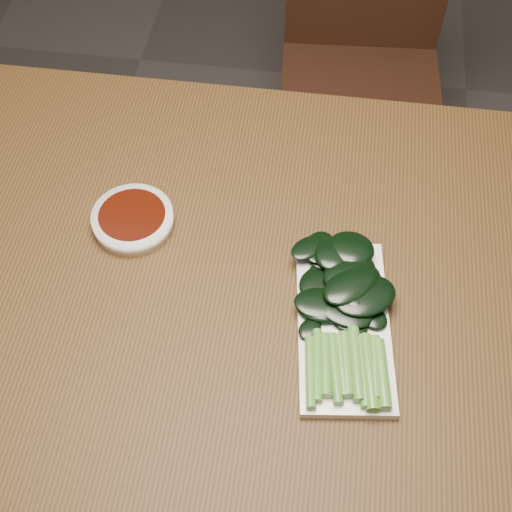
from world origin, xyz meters
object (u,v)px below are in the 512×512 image
(serving_plate, at_px, (343,325))
(chair_far, at_px, (362,58))
(sauce_bowl, at_px, (133,219))
(gai_lan, at_px, (345,304))
(table, at_px, (236,298))

(serving_plate, bearing_deg, chair_far, 89.14)
(sauce_bowl, xyz_separation_m, gai_lan, (0.33, -0.12, 0.01))
(chair_far, xyz_separation_m, sauce_bowl, (-0.34, -0.77, 0.28))
(chair_far, bearing_deg, serving_plate, -94.84)
(sauce_bowl, distance_m, gai_lan, 0.35)
(table, distance_m, sauce_bowl, 0.20)
(table, distance_m, gai_lan, 0.20)
(chair_far, height_order, sauce_bowl, chair_far)
(sauce_bowl, relative_size, gai_lan, 0.44)
(serving_plate, bearing_deg, sauce_bowl, 157.45)
(gai_lan, bearing_deg, sauce_bowl, 160.70)
(table, xyz_separation_m, serving_plate, (0.16, -0.07, 0.08))
(table, relative_size, gai_lan, 4.92)
(sauce_bowl, bearing_deg, serving_plate, -22.55)
(sauce_bowl, bearing_deg, table, -21.52)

